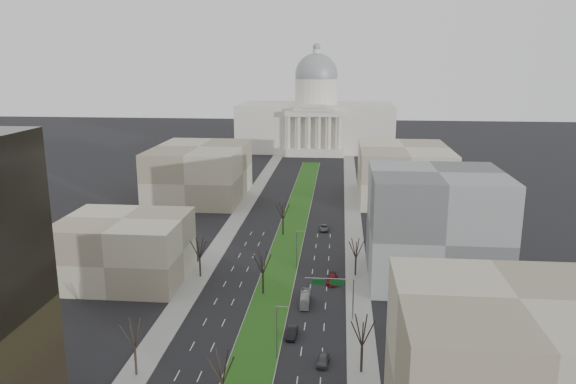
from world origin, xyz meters
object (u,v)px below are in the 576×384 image
Objects in this scene: car_grey_far at (324,228)px; box_van at (305,299)px; car_black at (292,332)px; car_red at (332,280)px; car_grey_near at (323,360)px.

car_grey_far is 0.73× the size of box_van.
car_red is at bearing 77.11° from car_black.
car_black is at bearing -101.92° from car_red.
car_red is at bearing 63.77° from box_van.
car_grey_far is (3.67, 62.82, -0.04)m from car_black.
car_grey_near is at bearing -79.98° from box_van.
car_grey_far is at bearing 86.33° from box_van.
car_black reaches higher than car_grey_far.
car_black reaches higher than car_red.
box_van is (-5.21, -11.06, 0.25)m from car_red.
box_van is at bearing -90.95° from car_grey_far.
car_grey_near is 10.31m from car_black.
car_black reaches higher than car_grey_near.
car_grey_near is 22.63m from box_van.
box_van is (-2.26, -49.17, 0.29)m from car_grey_far.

